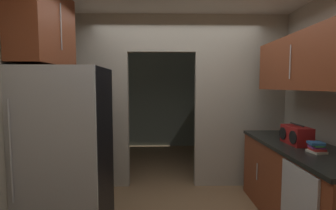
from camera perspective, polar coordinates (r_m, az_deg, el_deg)
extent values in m
cube|color=#ADA899|center=(3.91, -16.03, 0.64)|extent=(0.92, 0.12, 2.66)
cube|color=#ADA899|center=(3.96, 16.42, 0.67)|extent=(1.39, 0.12, 2.66)
cube|color=#ADA899|center=(3.85, -1.52, 16.45)|extent=(1.04, 0.12, 0.56)
cube|color=gray|center=(6.34, 0.83, 2.24)|extent=(3.36, 0.10, 2.66)
cube|color=gray|center=(5.25, -16.75, 1.57)|extent=(0.10, 2.57, 2.66)
cube|color=gray|center=(5.38, 18.91, 1.58)|extent=(0.10, 2.57, 2.66)
cube|color=black|center=(2.90, -22.61, -9.68)|extent=(0.85, 0.71, 1.77)
cube|color=#B7BABC|center=(2.57, -25.70, -11.59)|extent=(0.85, 0.03, 1.77)
cylinder|color=#B7BABC|center=(2.69, -33.16, -9.21)|extent=(0.02, 0.02, 0.98)
cube|color=brown|center=(3.22, 28.89, -16.80)|extent=(0.65, 1.89, 0.88)
cube|color=black|center=(3.09, 29.22, -8.79)|extent=(0.69, 1.89, 0.04)
cylinder|color=#B7BABC|center=(2.71, 26.96, -19.81)|extent=(0.01, 0.01, 0.22)
cylinder|color=#B7BABC|center=(3.42, 20.22, -14.49)|extent=(0.01, 0.01, 0.22)
cube|color=brown|center=(3.02, 29.91, 8.78)|extent=(0.34, 1.70, 0.60)
cylinder|color=#B7BABC|center=(2.93, 26.82, 9.04)|extent=(0.01, 0.01, 0.36)
cube|color=brown|center=(3.06, -27.15, 16.10)|extent=(0.34, 0.93, 0.83)
cylinder|color=#B7BABC|center=(2.98, -23.88, 16.51)|extent=(0.01, 0.01, 0.50)
cube|color=maroon|center=(3.12, 28.02, -6.31)|extent=(0.19, 0.37, 0.20)
cylinder|color=#262626|center=(3.10, 28.10, -4.09)|extent=(0.02, 0.26, 0.02)
cylinder|color=black|center=(2.98, 27.34, -6.79)|extent=(0.01, 0.14, 0.14)
cylinder|color=black|center=(3.17, 25.41, -6.05)|extent=(0.01, 0.14, 0.14)
cube|color=beige|center=(2.84, 31.61, -9.33)|extent=(0.15, 0.17, 0.02)
cube|color=red|center=(2.83, 31.71, -8.87)|extent=(0.12, 0.13, 0.02)
cube|color=#8C3893|center=(2.83, 31.56, -8.43)|extent=(0.13, 0.13, 0.02)
cube|color=#388C47|center=(2.82, 31.66, -8.10)|extent=(0.10, 0.12, 0.02)
cube|color=#2D609E|center=(2.82, 31.51, -7.67)|extent=(0.15, 0.14, 0.02)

